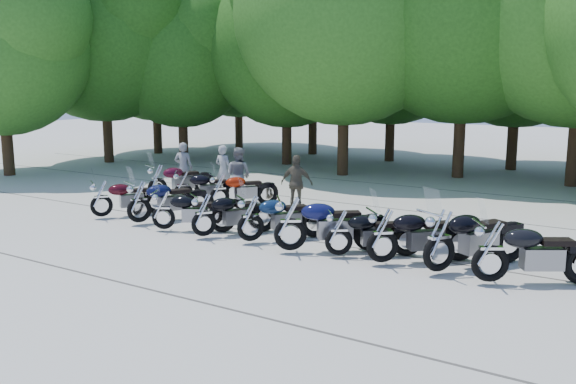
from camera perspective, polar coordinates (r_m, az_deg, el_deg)
The scene contains 28 objects.
ground at distance 13.39m, azimuth -3.45°, elevation -5.59°, with size 90.00×90.00×0.00m, color #A09C90.
tree_0 at distance 32.87m, azimuth -12.40°, elevation 13.06°, with size 7.50×7.50×9.21m.
tree_1 at distance 29.27m, azimuth -10.00°, elevation 12.77°, with size 6.97×6.97×8.55m.
tree_2 at distance 27.65m, azimuth -0.12°, elevation 13.60°, with size 7.31×7.31×8.97m.
tree_3 at distance 24.53m, azimuth 5.36°, elevation 16.38°, with size 8.70×8.70×10.67m.
tree_4 at distance 24.75m, azimuth 16.31°, elevation 16.71°, with size 9.13×9.13×11.20m.
tree_9 at distance 35.14m, azimuth -4.72°, elevation 13.16°, with size 7.59×7.59×9.32m.
tree_10 at distance 31.74m, azimuth 2.38°, elevation 13.76°, with size 7.78×7.78×9.55m.
tree_11 at distance 29.22m, azimuth 9.76°, elevation 13.63°, with size 7.56×7.56×9.28m.
tree_12 at distance 27.60m, azimuth 20.84°, elevation 13.83°, with size 7.88×7.88×9.67m.
tree_17 at distance 29.65m, azimuth -16.97°, elevation 14.35°, with size 8.31×8.31×10.20m.
motorcycle_0 at distance 17.23m, azimuth -17.08°, elevation -0.48°, with size 0.63×2.08×1.18m, color black, non-canonical shape.
motorcycle_1 at distance 16.20m, azimuth -13.78°, elevation -0.77°, with size 0.70×2.29×1.29m, color black, non-canonical shape.
motorcycle_2 at distance 15.36m, azimuth -11.60°, elevation -1.54°, with size 0.62×2.03×1.15m, color black, non-canonical shape.
motorcycle_3 at distance 14.47m, azimuth -7.90°, elevation -2.02°, with size 0.65×2.14×1.21m, color black, non-canonical shape.
motorcycle_4 at distance 13.90m, azimuth -3.53°, elevation -2.33°, with size 0.68×2.24×1.26m, color #0D1F3C, non-canonical shape.
motorcycle_5 at distance 13.06m, azimuth 0.23°, elevation -2.81°, with size 0.75×2.48×1.40m, color #0D0F39, non-canonical shape.
motorcycle_6 at distance 12.81m, azimuth 4.79°, elevation -3.66°, with size 0.62×2.04×1.15m, color black, non-canonical shape.
motorcycle_7 at distance 12.36m, azimuth 8.86°, elevation -3.88°, with size 0.71×2.33×1.32m, color black, non-canonical shape.
motorcycle_8 at distance 11.95m, azimuth 14.00°, elevation -4.25°, with size 0.77×2.54×1.44m, color black, non-canonical shape.
motorcycle_9 at distance 11.62m, azimuth 18.46°, elevation -5.11°, with size 0.73×2.39×1.35m, color black, non-canonical shape.
motorcycle_10 at distance 19.53m, azimuth -12.14°, elevation 1.09°, with size 0.69×2.26×1.27m, color #390718, non-canonical shape.
motorcycle_11 at distance 18.54m, azimuth -9.78°, elevation 0.56°, with size 0.64×2.10×1.19m, color black, non-canonical shape.
motorcycle_12 at distance 17.88m, azimuth -6.43°, elevation 0.27°, with size 0.63×2.07×1.17m, color maroon, non-canonical shape.
rider_0 at distance 20.66m, azimuth -9.74°, elevation 2.26°, with size 0.62×0.41×1.70m, color gray.
rider_1 at distance 18.79m, azimuth -4.65°, elevation 1.61°, with size 0.83×0.65×1.71m, color gray.
rider_2 at distance 17.44m, azimuth 0.83°, elevation 0.83°, with size 0.95×0.40×1.62m, color #4B4536.
rider_3 at distance 20.02m, azimuth -6.06°, elevation 2.03°, with size 0.61×0.40×1.66m, color #9A9A9D.
Camera 1 is at (7.57, -10.44, 3.61)m, focal length 38.00 mm.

